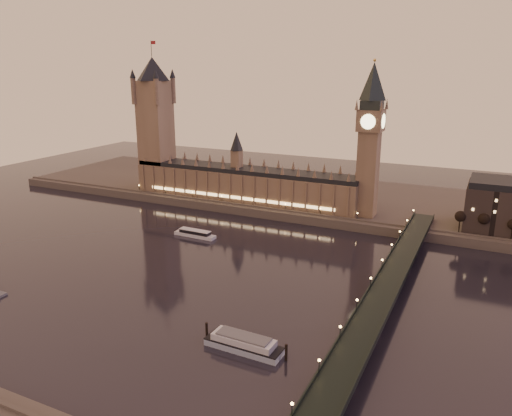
{
  "coord_description": "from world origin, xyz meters",
  "views": [
    {
      "loc": [
        129.06,
        -209.18,
        106.8
      ],
      "look_at": [
        11.57,
        35.0,
        28.26
      ],
      "focal_mm": 35.0,
      "sensor_mm": 36.0,
      "label": 1
    }
  ],
  "objects": [
    {
      "name": "moored_barge",
      "position": [
        50.81,
        -57.53,
        2.8
      ],
      "size": [
        36.16,
        9.7,
        6.63
      ],
      "rotation": [
        0.0,
        0.0,
        -0.03
      ],
      "color": "#9CB0C7",
      "rests_on": "ground"
    },
    {
      "name": "palace_of_westminster",
      "position": [
        -40.12,
        120.99,
        21.71
      ],
      "size": [
        180.0,
        26.62,
        52.0
      ],
      "color": "brown",
      "rests_on": "ground"
    },
    {
      "name": "victoria_tower",
      "position": [
        -120.0,
        121.0,
        65.79
      ],
      "size": [
        31.68,
        31.68,
        118.0
      ],
      "color": "brown",
      "rests_on": "ground"
    },
    {
      "name": "ground",
      "position": [
        0.0,
        0.0,
        0.0
      ],
      "size": [
        700.0,
        700.0,
        0.0
      ],
      "primitive_type": "plane",
      "color": "black",
      "rests_on": "ground"
    },
    {
      "name": "bare_tree_0",
      "position": [
        116.92,
        109.0,
        15.34
      ],
      "size": [
        6.15,
        6.15,
        12.51
      ],
      "color": "black",
      "rests_on": "ground"
    },
    {
      "name": "westminster_bridge",
      "position": [
        91.61,
        0.0,
        5.52
      ],
      "size": [
        13.2,
        260.0,
        15.3
      ],
      "color": "black",
      "rests_on": "ground"
    },
    {
      "name": "big_ben",
      "position": [
        53.99,
        120.99,
        63.95
      ],
      "size": [
        17.68,
        17.68,
        104.0
      ],
      "color": "brown",
      "rests_on": "ground"
    },
    {
      "name": "far_embankment",
      "position": [
        30.0,
        165.0,
        3.0
      ],
      "size": [
        560.0,
        130.0,
        6.0
      ],
      "primitive_type": "cube",
      "color": "#423D35",
      "rests_on": "ground"
    },
    {
      "name": "bare_tree_1",
      "position": [
        130.58,
        109.0,
        15.34
      ],
      "size": [
        6.15,
        6.15,
        12.51
      ],
      "color": "black",
      "rests_on": "ground"
    },
    {
      "name": "bare_tree_2",
      "position": [
        144.24,
        109.0,
        15.34
      ],
      "size": [
        6.15,
        6.15,
        12.51
      ],
      "color": "black",
      "rests_on": "ground"
    },
    {
      "name": "cruise_boat_a",
      "position": [
        -37.4,
        46.42,
        2.0
      ],
      "size": [
        28.56,
        6.84,
        4.55
      ],
      "rotation": [
        0.0,
        0.0,
        -0.02
      ],
      "color": "silver",
      "rests_on": "ground"
    }
  ]
}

